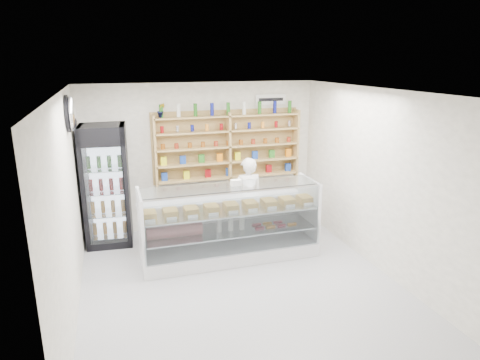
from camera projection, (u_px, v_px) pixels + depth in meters
name	position (u px, v px, depth m)	size (l,w,h in m)	color
room	(240.00, 194.00, 5.96)	(5.00, 5.00, 5.00)	#ADADB2
display_counter	(230.00, 237.00, 7.11)	(2.90, 0.87, 1.26)	white
shop_worker	(248.00, 198.00, 7.78)	(0.56, 0.37, 1.53)	silver
drinks_cooler	(106.00, 185.00, 7.50)	(0.82, 0.80, 2.14)	black
wall_shelving	(229.00, 146.00, 8.20)	(2.84, 0.28, 1.33)	tan
potted_plant	(161.00, 110.00, 7.65)	(0.14, 0.11, 0.26)	#1E6626
security_mirror	(71.00, 114.00, 6.16)	(0.15, 0.50, 0.50)	silver
wall_sign	(271.00, 99.00, 8.34)	(0.62, 0.03, 0.20)	white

